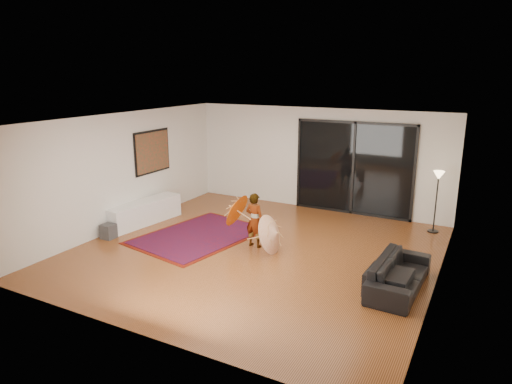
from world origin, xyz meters
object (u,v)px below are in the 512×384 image
Objects in this scene: media_console at (144,212)px; sofa at (399,274)px; ottoman at (388,283)px; child at (255,220)px.

media_console is 1.09× the size of sofa.
media_console is 6.24m from sofa.
ottoman is at bearing -0.86° from media_console.
media_console is 3.12m from child.
child is (3.11, -0.09, 0.31)m from media_console.
sofa reaches higher than ottoman.
child reaches higher than sofa.
child is (-2.98, 0.84, 0.39)m from ottoman.
ottoman is at bearing 170.36° from child.
sofa is at bearing 1.76° from media_console.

